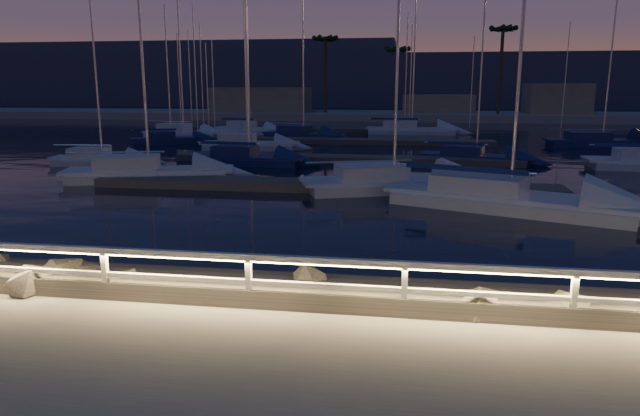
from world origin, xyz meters
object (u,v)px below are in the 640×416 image
at_px(sailboat_c, 389,181).
at_px(sailboat_d, 503,197).
at_px(sailboat_a, 100,158).
at_px(guard_rail, 196,266).
at_px(sailboat_e, 247,144).
at_px(sailboat_g, 473,156).
at_px(sailboat_b, 145,171).
at_px(sailboat_m, 248,129).
at_px(sailboat_n, 302,134).
at_px(sailboat_l, 599,141).
at_px(sailboat_j, 169,139).
at_px(sailboat_k, 409,129).
at_px(sailboat_i, 182,132).
at_px(sailboat_f, 246,158).

height_order(sailboat_c, sailboat_d, sailboat_d).
xyz_separation_m(sailboat_a, sailboat_d, (22.71, -9.37, 0.06)).
relative_size(sailboat_a, sailboat_c, 0.73).
xyz_separation_m(guard_rail, sailboat_a, (-14.82, 22.42, -0.97)).
bearing_deg(sailboat_e, sailboat_g, -21.00).
xyz_separation_m(sailboat_b, sailboat_d, (17.29, -4.24, -0.00)).
xyz_separation_m(sailboat_a, sailboat_e, (6.65, 9.72, 0.05)).
bearing_deg(sailboat_e, sailboat_m, 101.72).
bearing_deg(sailboat_d, sailboat_g, 110.79).
bearing_deg(sailboat_n, sailboat_l, 16.30).
bearing_deg(sailboat_g, sailboat_j, 177.60).
height_order(sailboat_d, sailboat_k, sailboat_d).
bearing_deg(sailboat_m, sailboat_c, -49.88).
bearing_deg(guard_rail, sailboat_j, 114.18).
height_order(sailboat_a, sailboat_c, sailboat_c).
bearing_deg(sailboat_d, sailboat_b, -171.85).
height_order(sailboat_i, sailboat_m, sailboat_i).
distance_m(sailboat_c, sailboat_g, 11.85).
relative_size(guard_rail, sailboat_i, 3.28).
xyz_separation_m(sailboat_c, sailboat_j, (-19.16, 19.20, -0.05)).
xyz_separation_m(sailboat_d, sailboat_f, (-13.80, 10.99, -0.04)).
relative_size(guard_rail, sailboat_a, 4.13).
height_order(sailboat_a, sailboat_b, sailboat_b).
bearing_deg(sailboat_f, sailboat_g, 19.41).
bearing_deg(sailboat_e, sailboat_n, 70.88).
distance_m(sailboat_l, sailboat_m, 32.58).
bearing_deg(sailboat_i, sailboat_d, -40.11).
relative_size(sailboat_b, sailboat_j, 1.28).
relative_size(sailboat_i, sailboat_m, 1.07).
xyz_separation_m(sailboat_b, sailboat_c, (12.62, -0.97, -0.02)).
relative_size(sailboat_b, sailboat_g, 1.22).
bearing_deg(sailboat_l, sailboat_d, -117.23).
height_order(sailboat_b, sailboat_c, sailboat_c).
bearing_deg(sailboat_e, sailboat_d, -53.77).
relative_size(sailboat_b, sailboat_n, 1.08).
height_order(guard_rail, sailboat_g, sailboat_g).
relative_size(sailboat_d, sailboat_n, 1.24).
bearing_deg(sailboat_f, sailboat_a, -162.54).
height_order(sailboat_j, sailboat_k, sailboat_k).
relative_size(guard_rail, sailboat_d, 2.65).
bearing_deg(sailboat_l, sailboat_c, -128.90).
height_order(sailboat_a, sailboat_j, sailboat_j).
bearing_deg(sailboat_g, sailboat_c, -97.83).
relative_size(sailboat_e, sailboat_n, 0.95).
bearing_deg(sailboat_a, sailboat_k, 48.20).
bearing_deg(sailboat_n, sailboat_g, -23.80).
bearing_deg(sailboat_n, sailboat_e, -83.17).
xyz_separation_m(guard_rail, sailboat_k, (4.09, 48.60, -0.91)).
bearing_deg(sailboat_f, sailboat_j, 138.31).
xyz_separation_m(sailboat_c, sailboat_l, (16.07, 22.50, -0.02)).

